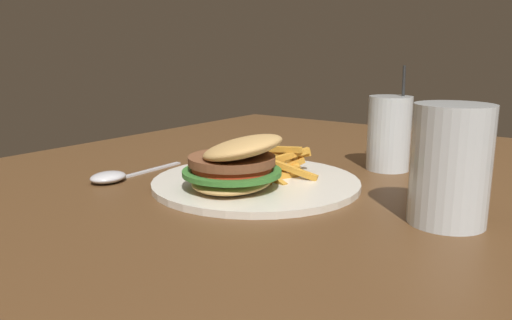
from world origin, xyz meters
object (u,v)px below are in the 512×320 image
at_px(meal_plate_near, 247,172).
at_px(beer_glass, 450,169).
at_px(juice_glass, 389,135).
at_px(spoon, 112,177).

distance_m(meal_plate_near, beer_glass, 0.28).
xyz_separation_m(beer_glass, juice_glass, (-0.22, -0.16, -0.01)).
bearing_deg(meal_plate_near, spoon, -66.94).
height_order(beer_glass, spoon, beer_glass).
distance_m(meal_plate_near, juice_glass, 0.28).
relative_size(beer_glass, juice_glass, 0.80).
bearing_deg(beer_glass, spoon, -76.73).
distance_m(beer_glass, spoon, 0.50).
height_order(juice_glass, spoon, juice_glass).
xyz_separation_m(meal_plate_near, juice_glass, (-0.25, 0.12, 0.03)).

